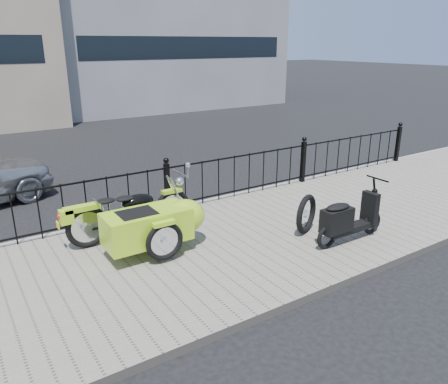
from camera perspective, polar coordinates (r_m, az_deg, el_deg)
ground at (r=7.59m, az=-2.89°, el=-6.35°), size 120.00×120.00×0.00m
sidewalk at (r=7.18m, az=-0.87°, el=-7.36°), size 30.00×3.80×0.12m
curb at (r=8.74m, az=-7.67°, el=-2.56°), size 30.00×0.10×0.12m
iron_fence at (r=8.44m, az=-7.41°, el=0.47°), size 14.11×0.11×1.08m
motorcycle_sidecar at (r=6.95m, az=-9.14°, el=-3.70°), size 2.28×1.48×0.98m
scooter at (r=7.38m, az=15.76°, el=-3.54°), size 1.48×0.43×1.00m
spare_tire at (r=7.60m, az=10.69°, el=-2.83°), size 0.67×0.37×0.69m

